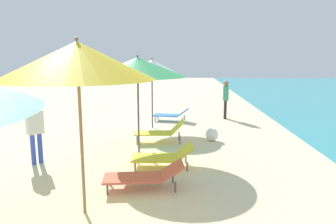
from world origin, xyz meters
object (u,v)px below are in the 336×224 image
Objects in this scene: lounger_third_inland at (164,156)px; lounger_farthest_shoreside at (171,114)px; umbrella_third at (138,67)px; beach_ball at (212,135)px; lounger_third_shoreside at (160,132)px; lounger_second_shoreside at (145,176)px; umbrella_second at (78,61)px; umbrella_farthest at (152,67)px; person_walking_far at (226,96)px; person_walking_near at (35,127)px.

lounger_third_inland is 1.00× the size of lounger_farthest_shoreside.
lounger_third_inland is at bearing -56.12° from umbrella_third.
umbrella_third is 3.24m from beach_ball.
lounger_farthest_shoreside is at bearing 114.73° from beach_ball.
lounger_third_shoreside is 1.04× the size of lounger_farthest_shoreside.
lounger_second_shoreside is 1.29m from lounger_third_inland.
umbrella_second is 6.48m from umbrella_farthest.
umbrella_third is 5.94m from person_walking_far.
lounger_third_shoreside is 4.69m from person_walking_far.
umbrella_farthest is at bearing 139.15° from beach_ball.
lounger_second_shoreside is 1.07× the size of person_walking_near.
lounger_second_shoreside is at bearing 96.53° from lounger_farthest_shoreside.
person_walking_far is (5.31, 6.02, 0.06)m from person_walking_near.
lounger_second_shoreside is 1.01× the size of person_walking_far.
umbrella_third is 2.93m from person_walking_near.
umbrella_second reaches higher than lounger_third_shoreside.
umbrella_second is at bearing 41.28° from lounger_second_shoreside.
lounger_farthest_shoreside is (0.22, 6.73, -0.00)m from lounger_second_shoreside.
person_walking_far reaches higher than beach_ball.
umbrella_second is at bearing -96.75° from umbrella_third.
lounger_third_inland is 0.58× the size of umbrella_farthest.
lounger_third_inland is at bearing -118.98° from beach_ball.
umbrella_second is 9.14m from person_walking_far.
lounger_second_shoreside is (0.87, 1.01, -2.23)m from umbrella_second.
beach_ball is (1.62, 3.68, -0.07)m from lounger_second_shoreside.
person_walking_far is 4.04× the size of beach_ball.
lounger_third_inland is at bearing 72.75° from person_walking_far.
umbrella_third reaches higher than lounger_farthest_shoreside.
umbrella_third is 4.85m from lounger_farthest_shoreside.
umbrella_third is 1.78× the size of lounger_farthest_shoreside.
umbrella_second reaches higher than person_walking_near.
umbrella_third is 1.03× the size of umbrella_farthest.
beach_ball is at bearing -121.63° from lounger_second_shoreside.
person_walking_near is at bearing 129.72° from umbrella_second.
person_walking_far is (2.92, 1.90, -1.25)m from umbrella_farthest.
lounger_farthest_shoreside is (0.64, 1.28, -1.96)m from umbrella_farthest.
lounger_third_shoreside is 2.82m from umbrella_farthest.
lounger_third_shoreside is at bearing -86.74° from lounger_third_inland.
lounger_second_shoreside is 3.17m from umbrella_third.
umbrella_third is 1.72× the size of lounger_third_shoreside.
lounger_third_shoreside is at bearing -170.55° from beach_ball.
person_walking_far is (2.46, 3.94, 0.64)m from lounger_third_shoreside.
lounger_third_inland is (0.28, 1.26, -0.00)m from lounger_second_shoreside.
lounger_third_shoreside is (0.90, 4.42, -2.16)m from umbrella_second.
umbrella_second is 8.13m from lounger_farthest_shoreside.
beach_ball is (-0.87, -3.67, -0.78)m from person_walking_far.
umbrella_farthest is (0.05, 3.07, -0.08)m from umbrella_third.
lounger_third_inland is at bearing 42.39° from person_walking_near.
person_walking_near reaches higher than lounger_third_shoreside.
lounger_third_shoreside is 3.57m from person_walking_near.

